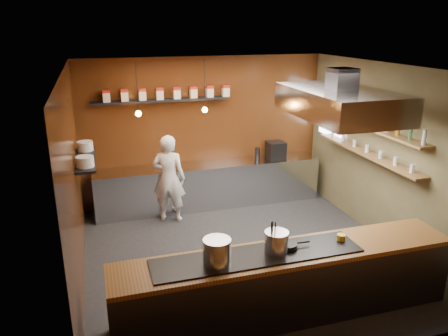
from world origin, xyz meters
name	(u,v)px	position (x,y,z in m)	size (l,w,h in m)	color
floor	(244,255)	(0.00, 0.00, 0.00)	(5.00, 5.00, 0.00)	black
back_wall	(205,131)	(0.00, 2.50, 1.50)	(5.00, 5.00, 0.00)	#361809
left_wall	(74,185)	(-2.50, 0.00, 1.50)	(5.00, 5.00, 0.00)	#361809
right_wall	(385,155)	(2.50, 0.00, 1.50)	(5.00, 5.00, 0.00)	brown
ceiling	(247,68)	(0.00, 0.00, 3.00)	(5.00, 5.00, 0.00)	silver
window_pane	(333,113)	(2.45, 1.70, 1.90)	(1.00, 1.00, 0.00)	white
prep_counter	(210,185)	(0.00, 2.17, 0.45)	(4.60, 0.65, 0.90)	silver
pass_counter	(286,283)	(0.00, -1.60, 0.47)	(4.40, 0.72, 0.94)	#38383D
tin_shelf	(161,100)	(-0.90, 2.36, 2.20)	(2.60, 0.26, 0.04)	black
plate_shelf	(86,159)	(-2.34, 1.00, 1.55)	(0.30, 1.40, 0.04)	black
bottle_shelf_upper	(369,127)	(2.34, 0.30, 1.92)	(0.26, 2.80, 0.04)	brown
bottle_shelf_lower	(367,153)	(2.34, 0.30, 1.45)	(0.26, 2.80, 0.04)	brown
extractor_hood	(340,103)	(1.30, -0.40, 2.51)	(1.20, 2.00, 0.72)	#38383D
pendant_left	(138,111)	(-1.40, 1.70, 2.15)	(0.10, 0.10, 0.95)	black
pendant_right	(205,107)	(-0.20, 1.70, 2.15)	(0.10, 0.10, 0.95)	black
storage_tins	(168,93)	(-0.75, 2.36, 2.33)	(2.43, 0.13, 0.22)	beige
plate_stacks	(85,153)	(-2.34, 1.00, 1.65)	(0.26, 1.16, 0.16)	silver
bottles	(370,119)	(2.34, 0.30, 2.06)	(0.06, 2.66, 0.24)	silver
wine_glasses	(367,149)	(2.34, 0.30, 1.53)	(0.07, 2.37, 0.13)	silver
stockpot_large	(217,252)	(-0.93, -1.66, 1.10)	(0.33, 0.33, 0.32)	silver
stockpot_small	(276,242)	(-0.17, -1.61, 1.08)	(0.29, 0.29, 0.28)	silver
utensil_crock	(273,245)	(-0.21, -1.59, 1.03)	(0.15, 0.15, 0.19)	silver
frying_pan	(288,246)	(0.02, -1.55, 0.97)	(0.42, 0.25, 0.06)	black
butter_jar	(341,238)	(0.76, -1.56, 0.97)	(0.11, 0.11, 0.10)	yellow
espresso_machine	(276,150)	(1.43, 2.14, 1.08)	(0.36, 0.34, 0.36)	black
chef	(169,178)	(-0.91, 1.70, 0.84)	(0.61, 0.40, 1.68)	white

